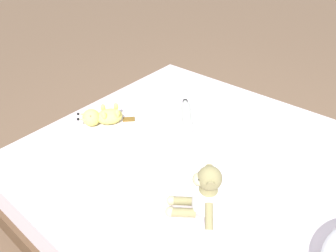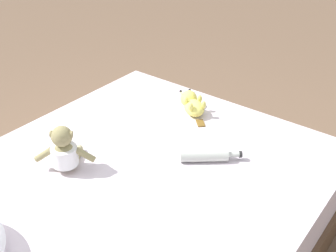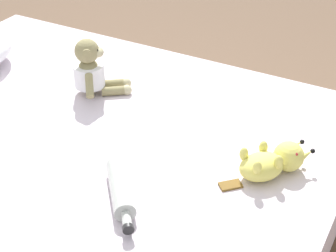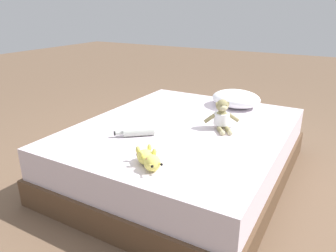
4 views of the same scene
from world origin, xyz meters
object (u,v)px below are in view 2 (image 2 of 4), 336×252
bed (128,218)px  plush_yellow_creature (192,104)px  glass_bottle (206,155)px  plush_monkey (65,151)px

bed → plush_yellow_creature: size_ratio=6.65×
plush_yellow_creature → glass_bottle: plush_yellow_creature is taller
bed → plush_monkey: bearing=18.0°
plush_yellow_creature → bed: bearing=100.6°
plush_yellow_creature → glass_bottle: (-0.33, 0.36, -0.02)m
bed → plush_monkey: size_ratio=7.66×
bed → glass_bottle: size_ratio=7.50×
plush_monkey → plush_yellow_creature: plush_monkey is taller
bed → plush_monkey: (0.29, 0.09, 0.32)m
plush_monkey → bed: bearing=-162.0°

